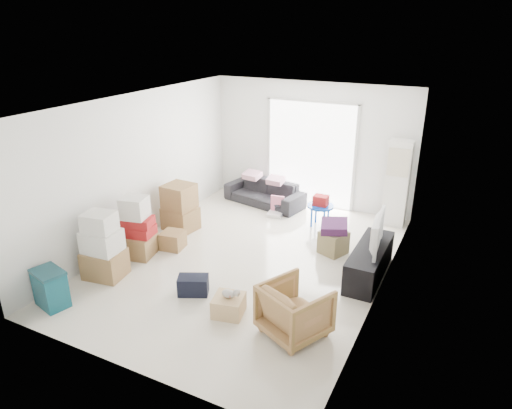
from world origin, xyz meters
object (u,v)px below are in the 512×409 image
Objects in this scene: tv_console at (369,262)px; storage_bins at (50,288)px; kids_table at (321,204)px; ottoman at (333,242)px; wood_crate at (229,305)px; ac_tower at (397,184)px; television at (371,244)px; sofa at (264,189)px; armchair at (295,308)px.

storage_bins is at bearing -143.55° from tv_console.
storage_bins is 5.06m from kids_table.
ottoman reaches higher than wood_crate.
ac_tower is 1.80× the size of television.
kids_table is (-1.30, -0.74, -0.41)m from ac_tower.
ottoman is (2.11, -1.58, -0.15)m from sofa.
ac_tower is 1.14× the size of tv_console.
ottoman is at bearing 146.36° from tv_console.
armchair is at bearing 158.47° from television.
kids_table is 1.58× the size of wood_crate.
ottoman is at bearing -25.26° from sofa.
television is 2.02m from kids_table.
armchair is at bearing 16.15° from storage_bins.
armchair reaches higher than tv_console.
ac_tower reaches higher than kids_table.
television is (0.05, -2.24, -0.30)m from ac_tower.
tv_console is 2.68× the size of storage_bins.
armchair is at bearing -84.38° from ottoman.
storage_bins is at bearing -90.15° from sofa.
television is 2.48m from wood_crate.
ac_tower reaches higher than wood_crate.
sofa reaches higher than ottoman.
armchair is (-0.52, -1.90, -0.18)m from television.
ottoman is (3.14, 3.38, -0.08)m from storage_bins.
sofa is at bearing 108.79° from wood_crate.
television reaches higher than wood_crate.
television is 4.86m from storage_bins.
kids_table is at bearing -9.80° from sofa.
wood_crate is at bearing 22.00° from storage_bins.
storage_bins is 0.87× the size of kids_table.
storage_bins reaches higher than ottoman.
wood_crate is at bearing 26.61° from armchair.
armchair reaches higher than storage_bins.
armchair is 1.91× the size of wood_crate.
kids_table reaches higher than television.
ottoman is 2.53m from wood_crate.
armchair is at bearing -96.50° from ac_tower.
tv_console is (0.05, -2.24, -0.62)m from ac_tower.
tv_console is 2.02m from kids_table.
ac_tower reaches higher than storage_bins.
tv_console is at bearing -88.72° from ac_tower.
wood_crate is (-1.51, -1.91, -0.44)m from television.
kids_table is at bearing 87.34° from wood_crate.
ac_tower is 2.87m from sofa.
storage_bins is (-3.90, -2.88, -0.29)m from television.
sofa is (-2.87, 2.09, -0.22)m from television.
storage_bins is 1.39× the size of ottoman.
storage_bins is 2.58m from wood_crate.
ac_tower is at bearing 91.28° from tv_console.
ac_tower is 2.26m from television.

